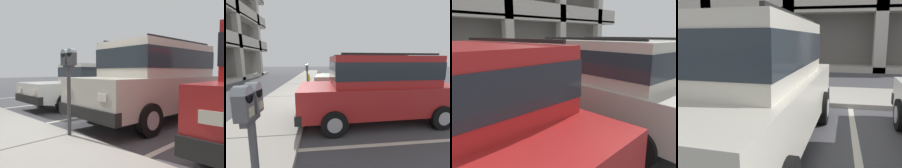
% 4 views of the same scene
% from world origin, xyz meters
% --- Properties ---
extents(ground_plane, '(80.00, 80.00, 0.10)m').
position_xyz_m(ground_plane, '(0.00, 0.00, -0.05)').
color(ground_plane, '#4C4C51').
extents(sidewalk, '(40.00, 2.20, 0.12)m').
position_xyz_m(sidewalk, '(0.00, 1.30, 0.06)').
color(sidewalk, '#ADA89E').
rests_on(sidewalk, ground_plane).
extents(parking_stall_lines, '(12.02, 4.80, 0.01)m').
position_xyz_m(parking_stall_lines, '(1.49, -1.40, 0.00)').
color(parking_stall_lines, silver).
rests_on(parking_stall_lines, ground_plane).
extents(silver_suv, '(2.21, 4.88, 2.03)m').
position_xyz_m(silver_suv, '(-0.11, -2.43, 1.09)').
color(silver_suv, beige).
rests_on(silver_suv, ground_plane).
extents(dark_hatchback, '(1.95, 4.54, 1.54)m').
position_xyz_m(dark_hatchback, '(3.12, -2.62, 0.82)').
color(dark_hatchback, silver).
rests_on(dark_hatchback, ground_plane).
extents(parking_meter_near, '(0.35, 0.12, 1.55)m').
position_xyz_m(parking_meter_near, '(-0.06, 0.35, 1.27)').
color(parking_meter_near, '#47474C').
rests_on(parking_meter_near, sidewalk).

